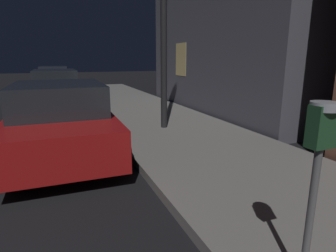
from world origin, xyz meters
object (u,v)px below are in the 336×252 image
car_red (61,120)px  parking_meter (319,152)px  car_blue (54,79)px  car_black (56,87)px

car_red → parking_meter: bearing=-70.2°
parking_meter → car_blue: 17.11m
car_red → car_blue: (-0.00, 12.56, -0.01)m
car_black → car_blue: same height
parking_meter → car_blue: (-1.61, 17.03, -0.55)m
car_red → car_blue: size_ratio=0.98×
car_blue → car_black: bearing=-90.0°
parking_meter → car_red: (-1.61, 4.47, -0.54)m
car_blue → car_red: bearing=-90.0°
car_red → car_black: (0.00, 6.97, 0.01)m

